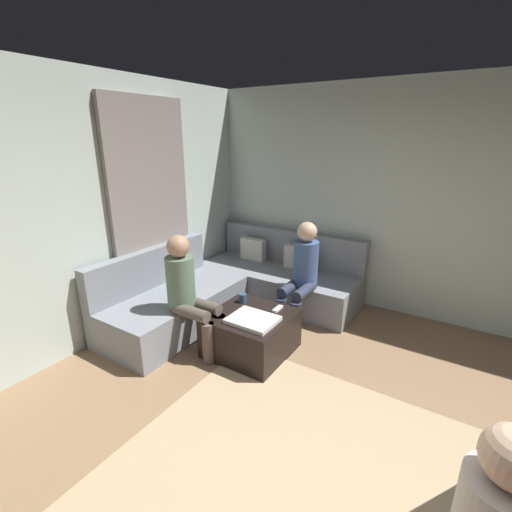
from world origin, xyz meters
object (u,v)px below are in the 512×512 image
(game_remote, at_px, (278,309))
(person_on_couch_back, at_px, (302,271))
(sectional_couch, at_px, (236,288))
(coffee_mug, at_px, (243,298))
(ottoman, at_px, (251,333))
(person_on_couch_side, at_px, (188,290))

(game_remote, bearing_deg, person_on_couch_back, 90.77)
(sectional_couch, xyz_separation_m, person_on_couch_back, (0.86, 0.06, 0.38))
(person_on_couch_back, bearing_deg, coffee_mug, 56.40)
(ottoman, relative_size, coffee_mug, 8.00)
(game_remote, distance_m, person_on_couch_side, 0.91)
(coffee_mug, xyz_separation_m, game_remote, (0.40, 0.04, -0.04))
(ottoman, distance_m, game_remote, 0.36)
(ottoman, xyz_separation_m, person_on_couch_side, (-0.54, -0.29, 0.45))
(person_on_couch_back, bearing_deg, person_on_couch_side, 56.08)
(ottoman, distance_m, person_on_couch_side, 0.76)
(ottoman, xyz_separation_m, coffee_mug, (-0.22, 0.18, 0.26))
(ottoman, xyz_separation_m, game_remote, (0.18, 0.22, 0.22))
(person_on_couch_side, bearing_deg, coffee_mug, 145.68)
(sectional_couch, height_order, game_remote, sectional_couch)
(coffee_mug, relative_size, person_on_couch_side, 0.08)
(coffee_mug, height_order, person_on_couch_back, person_on_couch_back)
(sectional_couch, relative_size, coffee_mug, 26.84)
(coffee_mug, bearing_deg, person_on_couch_back, 56.40)
(coffee_mug, relative_size, game_remote, 0.63)
(ottoman, bearing_deg, game_remote, 50.71)
(ottoman, xyz_separation_m, person_on_couch_back, (0.17, 0.77, 0.45))
(coffee_mug, bearing_deg, ottoman, -39.29)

